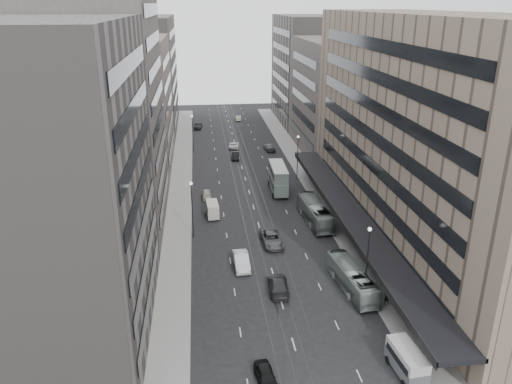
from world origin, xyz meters
name	(u,v)px	position (x,y,z in m)	size (l,w,h in m)	color
ground	(274,276)	(0.00, 0.00, 0.00)	(220.00, 220.00, 0.00)	black
sidewalk_right	(306,173)	(12.00, 37.50, 0.07)	(4.00, 125.00, 0.15)	gray
sidewalk_left	(181,178)	(-12.00, 37.50, 0.07)	(4.00, 125.00, 0.15)	gray
department_store	(429,135)	(21.45, 8.00, 14.95)	(19.20, 60.00, 30.00)	#7A6959
building_right_mid	(337,98)	(21.50, 52.00, 12.00)	(15.00, 28.00, 24.00)	#45403C
building_right_far	(308,70)	(21.50, 82.00, 14.00)	(15.00, 32.00, 28.00)	#605B56
building_left_a	(56,191)	(-21.50, -8.00, 15.00)	(15.00, 28.00, 30.00)	#605B56
building_left_b	(103,110)	(-21.50, 19.00, 17.00)	(15.00, 26.00, 34.00)	#45403C
building_left_c	(129,105)	(-21.50, 46.00, 12.50)	(15.00, 28.00, 25.00)	slate
building_left_d	(144,74)	(-21.50, 79.00, 14.00)	(15.00, 38.00, 28.00)	#605B56
lamp_right_near	(368,253)	(9.70, -5.00, 5.20)	(0.44, 0.44, 8.32)	#262628
lamp_right_far	(298,152)	(9.70, 35.00, 5.20)	(0.44, 0.44, 8.32)	#262628
lamp_left_near	(192,203)	(-9.70, 12.00, 5.20)	(0.44, 0.44, 8.32)	#262628
lamp_left_far	(193,129)	(-9.70, 55.00, 5.20)	(0.44, 0.44, 8.32)	#262628
bus_near	(352,278)	(8.46, -4.00, 1.45)	(2.44, 10.41, 2.90)	gray
bus_far	(315,212)	(8.50, 15.13, 1.61)	(2.70, 11.53, 3.21)	gray
double_decker	(278,178)	(5.06, 28.55, 2.57)	(2.90, 8.77, 4.76)	gray
vw_microbus	(407,360)	(9.20, -18.16, 1.44)	(2.52, 4.94, 2.59)	#4F5355
panel_van	(212,209)	(-6.75, 18.71, 1.33)	(2.09, 3.94, 2.42)	beige
sedan_0	(266,377)	(-3.39, -17.89, 0.68)	(1.61, 4.01, 1.36)	black
sedan_1	(241,261)	(-3.70, 2.74, 0.85)	(1.80, 5.17, 1.70)	white
sedan_2	(272,239)	(1.00, 8.48, 0.80)	(2.64, 5.72, 1.59)	#4F4F52
sedan_3	(278,285)	(0.01, -3.29, 0.80)	(2.23, 5.48, 1.59)	#29292C
sedan_4	(207,195)	(-7.46, 26.69, 0.67)	(1.58, 3.94, 1.34)	#ABA48D
sedan_5	(235,156)	(-0.84, 48.95, 0.73)	(1.54, 4.43, 1.46)	black
sedan_6	(234,145)	(-0.55, 57.42, 0.67)	(2.23, 4.84, 1.35)	silver
sedan_7	(269,147)	(7.22, 54.64, 0.74)	(2.08, 5.12, 1.49)	#5E5F61
sedan_8	(198,125)	(-8.50, 77.24, 0.85)	(2.01, 5.00, 1.70)	black
sedan_9	(238,118)	(2.85, 85.59, 0.68)	(1.44, 4.13, 1.36)	#A29D86
pedestrian	(387,297)	(11.38, -7.44, 0.95)	(0.59, 0.39, 1.61)	black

